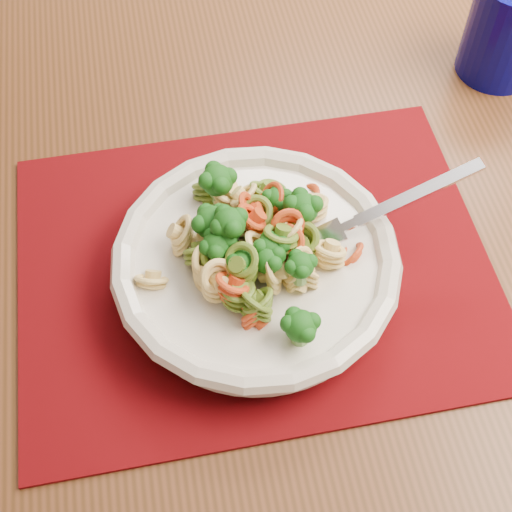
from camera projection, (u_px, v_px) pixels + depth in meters
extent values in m
cube|color=#562E18|center=(267.00, 167.00, 0.71)|extent=(1.46, 0.98, 0.04)
cube|color=#5B030A|center=(255.00, 265.00, 0.62)|extent=(0.42, 0.34, 0.00)
cylinder|color=beige|center=(256.00, 279.00, 0.61)|extent=(0.10, 0.10, 0.01)
cylinder|color=beige|center=(256.00, 268.00, 0.59)|extent=(0.22, 0.22, 0.03)
torus|color=beige|center=(256.00, 258.00, 0.58)|extent=(0.24, 0.24, 0.02)
cylinder|color=#040661|center=(509.00, 27.00, 0.72)|extent=(0.09, 0.09, 0.11)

